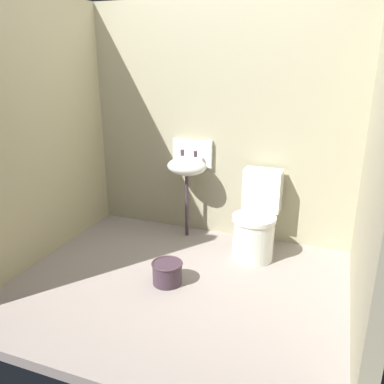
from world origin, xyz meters
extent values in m
cube|color=gray|center=(0.00, 0.00, -0.04)|extent=(3.09, 2.44, 0.08)
cube|color=tan|center=(0.00, 1.07, 1.15)|extent=(3.09, 0.10, 2.31)
cube|color=tan|center=(-1.39, 0.10, 1.15)|extent=(0.10, 2.24, 2.31)
cube|color=tan|center=(1.39, 0.10, 1.15)|extent=(0.10, 2.24, 2.31)
cylinder|color=silver|center=(0.48, 0.58, 0.19)|extent=(0.39, 0.39, 0.38)
cylinder|color=silver|center=(0.48, 0.58, 0.40)|extent=(0.41, 0.41, 0.04)
cube|color=silver|center=(0.49, 0.88, 0.58)|extent=(0.36, 0.19, 0.40)
cylinder|color=#3F2E39|center=(-0.27, 0.83, 0.33)|extent=(0.04, 0.04, 0.66)
ellipsoid|color=silver|center=(-0.27, 0.83, 0.75)|extent=(0.40, 0.32, 0.18)
cube|color=silver|center=(-0.27, 1.00, 0.85)|extent=(0.42, 0.04, 0.28)
cylinder|color=#3F2E39|center=(-0.34, 0.89, 0.87)|extent=(0.04, 0.04, 0.06)
cylinder|color=#3F2E39|center=(-0.20, 0.89, 0.87)|extent=(0.04, 0.04, 0.06)
cylinder|color=#3F2E39|center=(-0.09, -0.10, 0.09)|extent=(0.25, 0.25, 0.18)
torus|color=#442F38|center=(-0.09, -0.10, 0.18)|extent=(0.26, 0.26, 0.02)
camera|label=1|loc=(1.13, -2.75, 1.81)|focal=37.39mm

